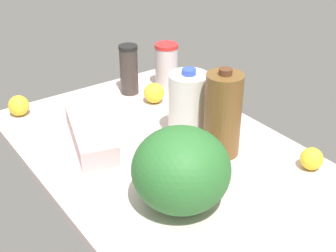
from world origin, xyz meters
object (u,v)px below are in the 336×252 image
at_px(lemon_beside_bowl, 154,93).
at_px(milk_jug, 188,106).
at_px(watermelon, 181,170).
at_px(orange_near_front, 228,124).
at_px(chocolate_milk_jug, 223,115).
at_px(shaker_bottle, 129,70).
at_px(lemon_loose, 19,106).
at_px(lemon_by_jug, 312,159).
at_px(tumbler_cup, 166,66).
at_px(egg_carton, 91,133).

bearing_deg(lemon_beside_bowl, milk_jug, -11.19).
relative_size(watermelon, orange_near_front, 3.62).
height_order(chocolate_milk_jug, orange_near_front, chocolate_milk_jug).
distance_m(shaker_bottle, lemon_beside_bowl, 0.14).
distance_m(watermelon, lemon_loose, 0.77).
bearing_deg(lemon_by_jug, tumbler_cup, -179.22).
bearing_deg(shaker_bottle, orange_near_front, 11.79).
bearing_deg(egg_carton, lemon_loose, -142.32).
relative_size(tumbler_cup, lemon_by_jug, 2.69).
relative_size(lemon_by_jug, orange_near_front, 0.96).
bearing_deg(chocolate_milk_jug, egg_carton, -133.53).
bearing_deg(milk_jug, orange_near_front, 63.98).
distance_m(lemon_loose, lemon_beside_bowl, 0.49).
xyz_separation_m(watermelon, lemon_by_jug, (0.09, 0.41, -0.08)).
relative_size(milk_jug, lemon_by_jug, 3.57).
distance_m(watermelon, lemon_by_jug, 0.43).
height_order(chocolate_milk_jug, lemon_beside_bowl, chocolate_milk_jug).
relative_size(watermelon, lemon_loose, 3.48).
distance_m(milk_jug, egg_carton, 0.32).
height_order(lemon_loose, orange_near_front, lemon_loose).
height_order(shaker_bottle, tumbler_cup, shaker_bottle).
height_order(egg_carton, tumbler_cup, tumbler_cup).
distance_m(lemon_loose, orange_near_front, 0.75).
relative_size(milk_jug, watermelon, 0.94).
relative_size(chocolate_milk_jug, tumbler_cup, 1.55).
bearing_deg(lemon_loose, shaker_bottle, 80.78).
distance_m(chocolate_milk_jug, watermelon, 0.29).
xyz_separation_m(shaker_bottle, tumbler_cup, (0.04, 0.15, -0.01)).
height_order(watermelon, shaker_bottle, watermelon).
bearing_deg(lemon_loose, egg_carton, 20.73).
distance_m(lemon_by_jug, lemon_beside_bowl, 0.65).
bearing_deg(orange_near_front, watermelon, -59.35).
bearing_deg(shaker_bottle, tumbler_cup, 75.42).
bearing_deg(watermelon, lemon_beside_bowl, 152.57).
bearing_deg(orange_near_front, egg_carton, -118.25).
relative_size(orange_near_front, lemon_beside_bowl, 0.92).
distance_m(chocolate_milk_jug, lemon_beside_bowl, 0.42).
distance_m(milk_jug, orange_near_front, 0.16).
height_order(chocolate_milk_jug, lemon_by_jug, chocolate_milk_jug).
relative_size(lemon_loose, lemon_beside_bowl, 0.96).
bearing_deg(orange_near_front, milk_jug, -116.02).
relative_size(tumbler_cup, lemon_loose, 2.46).
xyz_separation_m(shaker_bottle, orange_near_front, (0.47, 0.10, -0.06)).
distance_m(egg_carton, lemon_by_jug, 0.69).
bearing_deg(lemon_loose, chocolate_milk_jug, 34.86).
relative_size(shaker_bottle, lemon_loose, 2.65).
relative_size(milk_jug, shaker_bottle, 1.24).
bearing_deg(egg_carton, watermelon, 23.16).
bearing_deg(watermelon, orange_near_front, 120.65).
relative_size(chocolate_milk_jug, egg_carton, 0.83).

